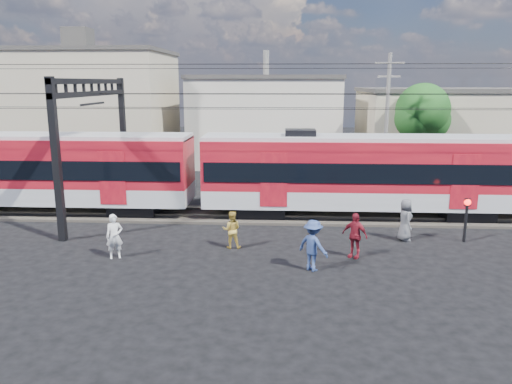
% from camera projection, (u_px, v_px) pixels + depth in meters
% --- Properties ---
extents(ground, '(120.00, 120.00, 0.00)m').
position_uv_depth(ground, '(294.00, 275.00, 17.85)').
color(ground, black).
rests_on(ground, ground).
extents(track_bed, '(70.00, 3.40, 0.12)m').
position_uv_depth(track_bed, '(291.00, 215.00, 25.64)').
color(track_bed, '#2D2823').
rests_on(track_bed, ground).
extents(rail_near, '(70.00, 0.12, 0.12)m').
position_uv_depth(rail_near, '(291.00, 217.00, 24.88)').
color(rail_near, '#59544C').
rests_on(rail_near, track_bed).
extents(rail_far, '(70.00, 0.12, 0.12)m').
position_uv_depth(rail_far, '(291.00, 209.00, 26.34)').
color(rail_far, '#59544C').
rests_on(rail_far, track_bed).
extents(commuter_train, '(50.30, 3.08, 4.17)m').
position_uv_depth(commuter_train, '(368.00, 171.00, 24.92)').
color(commuter_train, black).
rests_on(commuter_train, ground).
extents(catenary, '(70.00, 9.30, 7.52)m').
position_uv_depth(catenary, '(120.00, 115.00, 25.01)').
color(catenary, black).
rests_on(catenary, ground).
extents(building_west, '(14.28, 10.20, 9.30)m').
position_uv_depth(building_west, '(83.00, 108.00, 41.16)').
color(building_west, tan).
rests_on(building_west, ground).
extents(building_midwest, '(12.24, 12.24, 7.30)m').
position_uv_depth(building_midwest, '(266.00, 118.00, 43.49)').
color(building_midwest, '#BDB5A5').
rests_on(building_midwest, ground).
extents(building_mideast, '(16.32, 10.20, 6.30)m').
position_uv_depth(building_mideast, '(464.00, 128.00, 39.81)').
color(building_mideast, tan).
rests_on(building_mideast, ground).
extents(utility_pole_mid, '(1.80, 0.24, 8.50)m').
position_uv_depth(utility_pole_mid, '(387.00, 118.00, 31.17)').
color(utility_pole_mid, slate).
rests_on(utility_pole_mid, ground).
extents(tree_near, '(3.82, 3.64, 6.72)m').
position_uv_depth(tree_near, '(425.00, 114.00, 33.98)').
color(tree_near, '#382619').
rests_on(tree_near, ground).
extents(pedestrian_a, '(0.75, 0.63, 1.76)m').
position_uv_depth(pedestrian_a, '(114.00, 236.00, 19.45)').
color(pedestrian_a, silver).
rests_on(pedestrian_a, ground).
extents(pedestrian_b, '(0.79, 0.63, 1.57)m').
position_uv_depth(pedestrian_b, '(232.00, 230.00, 20.65)').
color(pedestrian_b, gold).
rests_on(pedestrian_b, ground).
extents(pedestrian_c, '(1.40, 1.33, 1.91)m').
position_uv_depth(pedestrian_c, '(313.00, 245.00, 18.16)').
color(pedestrian_c, navy).
rests_on(pedestrian_c, ground).
extents(pedestrian_d, '(1.13, 0.97, 1.81)m').
position_uv_depth(pedestrian_d, '(355.00, 235.00, 19.51)').
color(pedestrian_d, maroon).
rests_on(pedestrian_d, ground).
extents(pedestrian_e, '(0.69, 0.96, 1.84)m').
position_uv_depth(pedestrian_e, '(405.00, 220.00, 21.62)').
color(pedestrian_e, '#4F4F54').
rests_on(pedestrian_e, ground).
extents(crossing_signal, '(0.28, 0.28, 1.94)m').
position_uv_depth(crossing_signal, '(467.00, 212.00, 21.31)').
color(crossing_signal, black).
rests_on(crossing_signal, ground).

